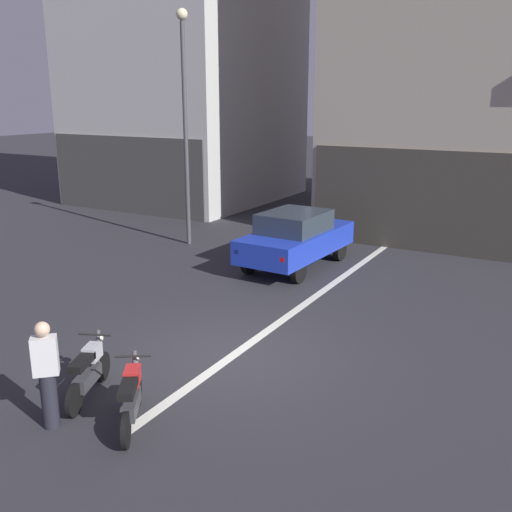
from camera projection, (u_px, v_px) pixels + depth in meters
name	position (u px, v px, depth m)	size (l,w,h in m)	color
ground_plane	(233.00, 355.00, 10.94)	(120.00, 120.00, 0.00)	#2B2B30
lane_centre_line	(347.00, 274.00, 15.98)	(0.20, 18.00, 0.01)	silver
building_corner_left	(186.00, 18.00, 26.17)	(8.23, 9.16, 16.48)	silver
car_blue_crossing_near	(296.00, 237.00, 16.43)	(1.98, 4.19, 1.64)	black
street_lamp	(185.00, 108.00, 18.15)	(0.36, 0.36, 7.36)	#47474C
motorcycle_silver_row_leftmost	(89.00, 371.00, 9.32)	(0.74, 1.57, 0.98)	black
motorcycle_red_row_left_mid	(131.00, 397.00, 8.53)	(0.96, 1.44, 0.98)	black
person_by_motorcycles	(47.00, 374.00, 8.36)	(0.41, 0.41, 1.67)	#23232D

